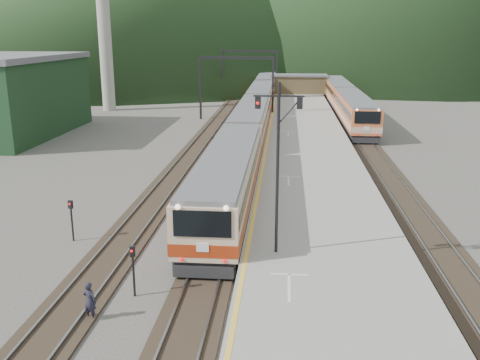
# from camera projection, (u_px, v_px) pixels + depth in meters

# --- Properties ---
(track_main) EXTENTS (2.60, 200.00, 0.23)m
(track_main) POSITION_uv_depth(u_px,v_px,m) (251.00, 142.00, 54.56)
(track_main) COLOR black
(track_main) RESTS_ON ground
(track_far) EXTENTS (2.60, 200.00, 0.23)m
(track_far) POSITION_uv_depth(u_px,v_px,m) (202.00, 141.00, 54.97)
(track_far) COLOR black
(track_far) RESTS_ON ground
(track_second) EXTENTS (2.60, 200.00, 0.23)m
(track_second) POSITION_uv_depth(u_px,v_px,m) (365.00, 144.00, 53.61)
(track_second) COLOR black
(track_second) RESTS_ON ground
(platform) EXTENTS (8.00, 100.00, 1.00)m
(platform) POSITION_uv_depth(u_px,v_px,m) (307.00, 143.00, 52.06)
(platform) COLOR gray
(platform) RESTS_ON ground
(gantry_near) EXTENTS (9.55, 0.25, 8.00)m
(gantry_near) POSITION_uv_depth(u_px,v_px,m) (236.00, 76.00, 67.73)
(gantry_near) COLOR black
(gantry_near) RESTS_ON ground
(gantry_far) EXTENTS (9.55, 0.25, 8.00)m
(gantry_far) POSITION_uv_depth(u_px,v_px,m) (250.00, 64.00, 91.74)
(gantry_far) COLOR black
(gantry_far) RESTS_ON ground
(smokestack) EXTENTS (1.80, 1.80, 30.00)m
(smokestack) POSITION_uv_depth(u_px,v_px,m) (103.00, 1.00, 73.53)
(smokestack) COLOR #9E998E
(smokestack) RESTS_ON ground
(station_shed) EXTENTS (9.40, 4.40, 3.10)m
(station_shed) POSITION_uv_depth(u_px,v_px,m) (299.00, 84.00, 89.93)
(station_shed) COLOR brown
(station_shed) RESTS_ON platform
(main_train) EXTENTS (3.12, 85.46, 3.81)m
(main_train) POSITION_uv_depth(u_px,v_px,m) (257.00, 108.00, 64.38)
(main_train) COLOR tan
(main_train) RESTS_ON track_main
(second_train) EXTENTS (3.06, 41.61, 3.73)m
(second_train) POSITION_uv_depth(u_px,v_px,m) (345.00, 100.00, 72.44)
(second_train) COLOR #D0693B
(second_train) RESTS_ON track_second
(signal_mast) EXTENTS (2.20, 0.22, 7.80)m
(signal_mast) POSITION_uv_depth(u_px,v_px,m) (278.00, 153.00, 23.58)
(signal_mast) COLOR black
(signal_mast) RESTS_ON platform
(short_signal_a) EXTENTS (0.27, 0.24, 2.27)m
(short_signal_a) POSITION_uv_depth(u_px,v_px,m) (133.00, 264.00, 22.37)
(short_signal_a) COLOR black
(short_signal_a) RESTS_ON ground
(short_signal_b) EXTENTS (0.23, 0.18, 2.27)m
(short_signal_b) POSITION_uv_depth(u_px,v_px,m) (214.00, 146.00, 45.76)
(short_signal_b) COLOR black
(short_signal_b) RESTS_ON ground
(short_signal_c) EXTENTS (0.25, 0.21, 2.27)m
(short_signal_c) POSITION_uv_depth(u_px,v_px,m) (71.00, 215.00, 28.43)
(short_signal_c) COLOR black
(short_signal_c) RESTS_ON ground
(worker) EXTENTS (0.67, 0.55, 1.58)m
(worker) POSITION_uv_depth(u_px,v_px,m) (90.00, 301.00, 20.70)
(worker) COLOR #1F1E2D
(worker) RESTS_ON ground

